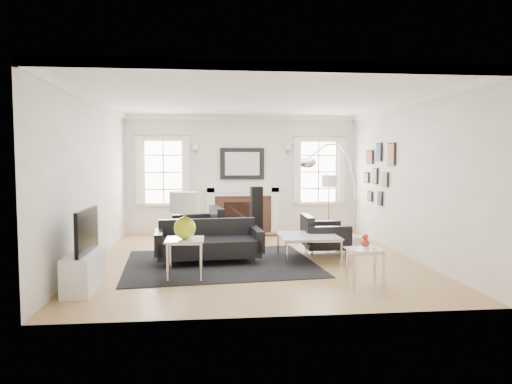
{
  "coord_description": "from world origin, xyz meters",
  "views": [
    {
      "loc": [
        -0.76,
        -7.9,
        1.73
      ],
      "look_at": [
        0.06,
        0.3,
        1.16
      ],
      "focal_mm": 32.0,
      "sensor_mm": 36.0,
      "label": 1
    }
  ],
  "objects": [
    {
      "name": "speaker_tower",
      "position": [
        0.21,
        1.69,
        0.59
      ],
      "size": [
        0.26,
        0.26,
        1.17
      ],
      "primitive_type": "cube",
      "rotation": [
        0.0,
        0.0,
        0.11
      ],
      "color": "black",
      "rests_on": "floor"
    },
    {
      "name": "tv_unit",
      "position": [
        -2.44,
        -1.7,
        0.33
      ],
      "size": [
        0.35,
        1.0,
        1.09
      ],
      "color": "white",
      "rests_on": "floor"
    },
    {
      "name": "gourd_lamp",
      "position": [
        -1.13,
        -1.3,
        0.99
      ],
      "size": [
        0.43,
        0.43,
        0.68
      ],
      "color": "#BBD71A",
      "rests_on": "side_table_left"
    },
    {
      "name": "fireplace",
      "position": [
        0.0,
        2.79,
        0.54
      ],
      "size": [
        1.7,
        0.69,
        1.11
      ],
      "color": "white",
      "rests_on": "floor"
    },
    {
      "name": "armchair_left",
      "position": [
        -0.96,
        0.96,
        0.38
      ],
      "size": [
        1.06,
        1.14,
        0.67
      ],
      "color": "black",
      "rests_on": "floor"
    },
    {
      "name": "ceiling",
      "position": [
        0.0,
        0.0,
        2.8
      ],
      "size": [
        5.5,
        6.0,
        0.02
      ],
      "primitive_type": "cube",
      "color": "white",
      "rests_on": "back_wall"
    },
    {
      "name": "coffee_table",
      "position": [
        0.92,
        -0.21,
        0.41
      ],
      "size": [
        0.99,
        0.99,
        0.44
      ],
      "color": "silver",
      "rests_on": "floor"
    },
    {
      "name": "front_wall",
      "position": [
        0.0,
        -3.0,
        1.4
      ],
      "size": [
        5.5,
        0.04,
        2.8
      ],
      "primitive_type": "cube",
      "color": "white",
      "rests_on": "floor"
    },
    {
      "name": "side_table_left",
      "position": [
        -1.13,
        -1.3,
        0.49
      ],
      "size": [
        0.54,
        0.54,
        0.6
      ],
      "color": "silver",
      "rests_on": "floor"
    },
    {
      "name": "stick_floor_lamp",
      "position": [
        1.65,
        1.18,
        1.24
      ],
      "size": [
        0.29,
        0.29,
        1.43
      ],
      "color": "#B7773F",
      "rests_on": "floor"
    },
    {
      "name": "gallery_wall",
      "position": [
        2.72,
        1.3,
        1.53
      ],
      "size": [
        0.04,
        1.73,
        1.29
      ],
      "color": "black",
      "rests_on": "right_wall"
    },
    {
      "name": "window_right",
      "position": [
        1.85,
        2.95,
        1.46
      ],
      "size": [
        1.24,
        0.15,
        1.62
      ],
      "color": "white",
      "rests_on": "back_wall"
    },
    {
      "name": "nesting_table",
      "position": [
        1.32,
        -1.97,
        0.42
      ],
      "size": [
        0.49,
        0.41,
        0.53
      ],
      "color": "silver",
      "rests_on": "floor"
    },
    {
      "name": "crown_molding",
      "position": [
        0.0,
        0.0,
        2.74
      ],
      "size": [
        5.5,
        6.0,
        0.12
      ],
      "primitive_type": "cube",
      "color": "white",
      "rests_on": "back_wall"
    },
    {
      "name": "back_wall",
      "position": [
        0.0,
        3.0,
        1.4
      ],
      "size": [
        5.5,
        0.04,
        2.8
      ],
      "primitive_type": "cube",
      "color": "white",
      "rests_on": "floor"
    },
    {
      "name": "left_wall",
      "position": [
        -2.75,
        0.0,
        1.4
      ],
      "size": [
        0.04,
        6.0,
        2.8
      ],
      "primitive_type": "cube",
      "color": "white",
      "rests_on": "floor"
    },
    {
      "name": "area_rug",
      "position": [
        -0.6,
        -0.31,
        0.01
      ],
      "size": [
        3.33,
        2.86,
        0.01
      ],
      "primitive_type": "cube",
      "rotation": [
        0.0,
        0.0,
        0.09
      ],
      "color": "black",
      "rests_on": "floor"
    },
    {
      "name": "arc_floor_lamp",
      "position": [
        1.58,
        0.58,
        1.15
      ],
      "size": [
        1.5,
        1.39,
        2.13
      ],
      "color": "silver",
      "rests_on": "floor"
    },
    {
      "name": "right_wall",
      "position": [
        2.75,
        0.0,
        1.4
      ],
      "size": [
        0.04,
        6.0,
        2.8
      ],
      "primitive_type": "cube",
      "color": "white",
      "rests_on": "floor"
    },
    {
      "name": "floor",
      "position": [
        0.0,
        0.0,
        0.0
      ],
      "size": [
        6.0,
        6.0,
        0.0
      ],
      "primitive_type": "plane",
      "color": "olive",
      "rests_on": "ground"
    },
    {
      "name": "mantel_mirror",
      "position": [
        0.0,
        2.95,
        1.65
      ],
      "size": [
        1.05,
        0.07,
        0.75
      ],
      "color": "black",
      "rests_on": "back_wall"
    },
    {
      "name": "orange_vase",
      "position": [
        1.32,
        -1.97,
        0.63
      ],
      "size": [
        0.11,
        0.11,
        0.18
      ],
      "color": "#B12B16",
      "rests_on": "nesting_table"
    },
    {
      "name": "sofa",
      "position": [
        -0.8,
        -0.15,
        0.32
      ],
      "size": [
        1.84,
        0.96,
        0.58
      ],
      "color": "black",
      "rests_on": "floor"
    },
    {
      "name": "window_left",
      "position": [
        -1.85,
        2.95,
        1.46
      ],
      "size": [
        1.24,
        0.15,
        1.62
      ],
      "color": "white",
      "rests_on": "back_wall"
    },
    {
      "name": "armchair_right",
      "position": [
        1.3,
        0.31,
        0.33
      ],
      "size": [
        0.81,
        0.89,
        0.59
      ],
      "color": "black",
      "rests_on": "floor"
    }
  ]
}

